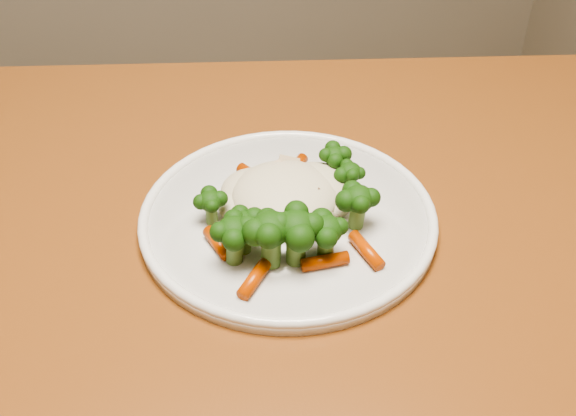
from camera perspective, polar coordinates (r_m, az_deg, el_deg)
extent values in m
cube|color=brown|center=(0.68, -5.61, -5.52)|extent=(1.26, 0.94, 0.04)
cube|color=brown|center=(1.26, 20.36, -6.20)|extent=(0.07, 0.07, 0.71)
cylinder|color=white|center=(0.69, 0.00, -0.91)|extent=(0.28, 0.28, 0.01)
ellipsoid|color=beige|center=(0.69, -0.25, 1.73)|extent=(0.12, 0.11, 0.05)
ellipsoid|color=black|center=(0.63, -4.26, -2.71)|extent=(0.05, 0.05, 0.04)
ellipsoid|color=black|center=(0.63, 0.63, -2.54)|extent=(0.06, 0.06, 0.05)
ellipsoid|color=black|center=(0.63, 3.01, -2.54)|extent=(0.05, 0.05, 0.04)
ellipsoid|color=black|center=(0.67, 5.53, -0.06)|extent=(0.05, 0.05, 0.04)
ellipsoid|color=black|center=(0.71, 4.89, 2.23)|extent=(0.04, 0.04, 0.03)
ellipsoid|color=black|center=(0.73, 3.66, 3.51)|extent=(0.04, 0.04, 0.03)
ellipsoid|color=black|center=(0.68, -6.09, -0.05)|extent=(0.04, 0.04, 0.03)
ellipsoid|color=black|center=(0.64, -3.55, -2.07)|extent=(0.04, 0.04, 0.04)
ellipsoid|color=black|center=(0.62, -1.35, -2.66)|extent=(0.06, 0.06, 0.05)
cylinder|color=#C34204|center=(0.73, -2.56, 2.41)|extent=(0.04, 0.05, 0.01)
cylinder|color=#C34204|center=(0.74, 0.62, 3.12)|extent=(0.03, 0.04, 0.01)
cylinder|color=#C34204|center=(0.73, 3.33, 2.69)|extent=(0.05, 0.02, 0.01)
cylinder|color=#C34204|center=(0.65, -5.57, -2.77)|extent=(0.02, 0.04, 0.01)
cylinder|color=#C34204|center=(0.62, -2.51, -5.37)|extent=(0.04, 0.05, 0.01)
cylinder|color=#C34204|center=(0.63, 2.93, -4.23)|extent=(0.04, 0.01, 0.01)
cylinder|color=#C34204|center=(0.65, 6.21, -3.34)|extent=(0.02, 0.05, 0.01)
ellipsoid|color=brown|center=(0.69, 0.29, 1.58)|extent=(0.02, 0.02, 0.02)
ellipsoid|color=brown|center=(0.68, 2.03, 1.09)|extent=(0.02, 0.02, 0.02)
ellipsoid|color=brown|center=(0.68, -1.74, 0.99)|extent=(0.02, 0.02, 0.02)
ellipsoid|color=brown|center=(0.65, 0.83, -1.11)|extent=(0.03, 0.03, 0.02)
ellipsoid|color=brown|center=(0.68, 1.01, 1.05)|extent=(0.02, 0.02, 0.02)
cube|color=#CAB087|center=(0.71, -0.94, 2.66)|extent=(0.03, 0.02, 0.01)
cube|color=#CAB087|center=(0.73, 0.05, 3.47)|extent=(0.02, 0.02, 0.01)
cube|color=#CAB087|center=(0.70, -2.69, 2.01)|extent=(0.02, 0.02, 0.01)
cube|color=#CAB087|center=(0.71, -0.97, 2.64)|extent=(0.03, 0.03, 0.01)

